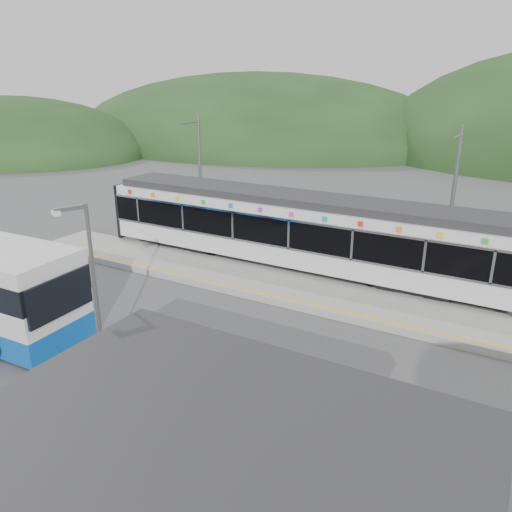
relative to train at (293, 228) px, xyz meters
The scene contains 9 objects.
ground 6.35m from the train, 92.89° to the right, with size 120.00×120.00×0.00m, color #4C4C4F.
hills 6.28m from the train, ahead, with size 146.00×149.00×26.00m.
platform 3.32m from the train, 96.41° to the right, with size 26.00×3.20×0.30m, color #9E9E99.
yellow_line 4.38m from the train, 94.33° to the right, with size 26.00×0.10×0.01m, color yellow.
train is the anchor object (origin of this frame).
catenary_mast_west 7.90m from the train, 160.66° to the left, with size 0.18×1.80×7.00m.
catenary_mast_east 7.34m from the train, 20.95° to the left, with size 0.18×1.80×7.00m.
station_shelter 16.05m from the train, 69.22° to the right, with size 9.20×6.20×3.00m.
lamp_post 11.62m from the train, 96.09° to the right, with size 0.49×1.05×5.54m.
Camera 1 is at (10.17, -15.04, 8.87)m, focal length 35.00 mm.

